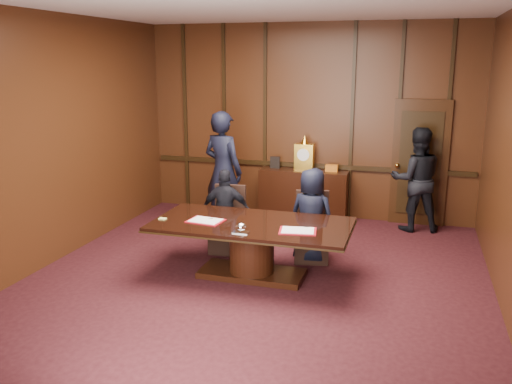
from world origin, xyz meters
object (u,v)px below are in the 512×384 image
(sideboard, at_px, (304,192))
(witness_right, at_px, (416,179))
(signatory_right, at_px, (312,215))
(conference_table, at_px, (252,240))
(signatory_left, at_px, (226,211))
(witness_left, at_px, (223,171))

(sideboard, relative_size, witness_right, 0.91)
(witness_right, bearing_deg, signatory_right, 42.73)
(conference_table, relative_size, signatory_right, 1.91)
(conference_table, height_order, signatory_left, signatory_left)
(witness_left, bearing_deg, signatory_right, 166.49)
(sideboard, bearing_deg, signatory_right, -75.44)
(sideboard, xyz_separation_m, witness_left, (-1.18, -1.04, 0.53))
(conference_table, distance_m, witness_right, 3.48)
(sideboard, bearing_deg, witness_right, -4.66)
(conference_table, xyz_separation_m, signatory_right, (0.65, 0.80, 0.18))
(witness_left, bearing_deg, sideboard, -119.93)
(witness_left, distance_m, witness_right, 3.27)
(sideboard, height_order, witness_right, witness_right)
(conference_table, relative_size, witness_right, 1.48)
(witness_left, height_order, witness_right, witness_left)
(signatory_left, relative_size, signatory_right, 0.93)
(sideboard, height_order, signatory_left, sideboard)
(sideboard, distance_m, witness_left, 1.66)
(signatory_left, height_order, witness_left, witness_left)
(conference_table, xyz_separation_m, witness_left, (-1.09, 1.91, 0.51))
(witness_left, relative_size, witness_right, 1.15)
(conference_table, height_order, witness_left, witness_left)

